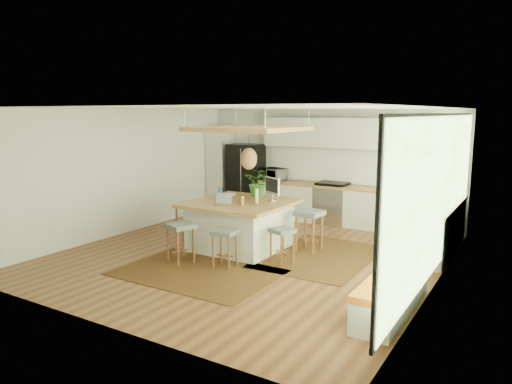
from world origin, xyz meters
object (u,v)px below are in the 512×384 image
Objects in this scene: stool_left_side at (188,221)px; monitor at (272,187)px; stool_near_right at (225,247)px; microwave at (275,173)px; fridge at (247,178)px; stool_right_back at (309,233)px; island at (241,225)px; stool_near_left at (181,244)px; laptop at (222,199)px; stool_right_front at (282,244)px; island_plant at (259,186)px.

monitor is at bearing 10.41° from stool_left_side.
microwave is (-1.24, 4.01, 0.76)m from stool_near_right.
stool_near_right is at bearing -70.83° from fridge.
island is at bearing -158.51° from stool_right_back.
monitor is (-0.77, -0.06, 0.83)m from stool_right_back.
fridge is 3.33m from monitor.
stool_right_back is at bearing 34.37° from monitor.
stool_near_right is 1.18× the size of microwave.
stool_right_back is 1.42× the size of microwave.
monitor is (0.07, 1.53, 0.83)m from stool_near_right.
microwave is at bearing 96.07° from stool_near_left.
monitor is (0.47, 0.42, 0.72)m from island.
monitor reaches higher than microwave.
island is at bearing -52.68° from microwave.
stool_right_front is at bearing -17.22° from laptop.
stool_right_back reaches higher than stool_right_front.
stool_near_right is 2.14m from stool_left_side.
stool_right_front is 3.93m from microwave.
laptop is at bearing -23.15° from stool_left_side.
fridge is at bearing -161.00° from microwave.
stool_left_side is at bearing 124.92° from stool_near_left.
stool_near_left is 1.23× the size of island_plant.
stool_left_side is (-2.61, -0.40, 0.00)m from stool_right_back.
stool_near_right is (0.40, -1.10, -0.11)m from island.
monitor is at bearing 128.84° from stool_right_front.
microwave is (-0.75, 3.37, 0.06)m from laptop.
stool_right_front is (2.85, -3.35, -0.57)m from fridge.
stool_left_side is at bearing -91.69° from fridge.
stool_right_back reaches higher than stool_near_right.
stool_near_right is at bearing -51.69° from microwave.
stool_left_side is at bearing -171.26° from stool_right_back.
monitor is 2.80m from microwave.
stool_right_back is at bearing -48.09° from fridge.
stool_near_right is 1.05× the size of stool_right_front.
stool_left_side is 1.51× the size of monitor.
island is 3.74× the size of monitor.
island_plant reaches higher than stool_right_front.
island_plant is (0.02, 0.65, 0.69)m from island.
island is at bearing 58.86° from laptop.
fridge reaches higher than monitor.
stool_near_left is 0.82m from stool_near_right.
microwave is at bearing 147.45° from monitor.
island is 3.30× the size of microwave.
laptop is at bearing 127.35° from stool_near_right.
stool_right_back is at bearing 48.08° from stool_near_left.
island reaches higher than stool_right_back.
microwave is (-1.98, 3.31, 0.76)m from stool_right_front.
stool_right_front is 1.74m from island_plant.
fridge reaches higher than stool_near_left.
microwave is at bearing 82.79° from laptop.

